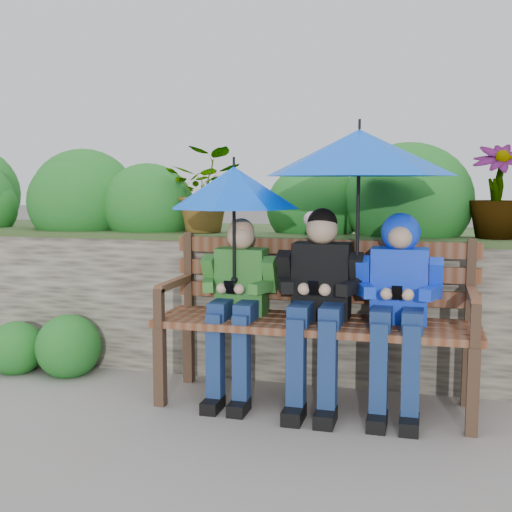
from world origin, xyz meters
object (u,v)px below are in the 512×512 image
(boy_left, at_px, (237,297))
(umbrella_left, at_px, (234,188))
(boy_middle, at_px, (319,296))
(umbrella_right, at_px, (359,153))
(park_bench, at_px, (317,309))
(boy_right, at_px, (398,294))

(boy_left, distance_m, umbrella_left, 0.70)
(boy_left, bearing_deg, boy_middle, -0.80)
(umbrella_right, bearing_deg, boy_left, -178.70)
(park_bench, relative_size, umbrella_left, 2.39)
(park_bench, distance_m, umbrella_right, 1.02)
(boy_left, relative_size, umbrella_left, 1.40)
(boy_left, relative_size, boy_right, 0.96)
(boy_left, bearing_deg, umbrella_right, 1.30)
(boy_left, xyz_separation_m, boy_middle, (0.53, -0.01, 0.03))
(park_bench, height_order, boy_right, boy_right)
(boy_left, height_order, boy_right, boy_right)
(umbrella_left, xyz_separation_m, umbrella_right, (0.78, 0.02, 0.21))
(umbrella_left, relative_size, umbrella_right, 0.73)
(park_bench, xyz_separation_m, boy_left, (-0.50, -0.10, 0.07))
(boy_right, bearing_deg, park_bench, 170.26)
(boy_right, bearing_deg, umbrella_left, -179.15)
(boy_middle, height_order, umbrella_right, umbrella_right)
(boy_right, bearing_deg, boy_left, -179.52)
(boy_middle, xyz_separation_m, umbrella_left, (-0.55, 0.00, 0.67))
(park_bench, xyz_separation_m, boy_middle, (0.03, -0.10, 0.10))
(park_bench, bearing_deg, umbrella_right, -17.00)
(boy_right, xyz_separation_m, umbrella_left, (-1.03, -0.02, 0.63))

